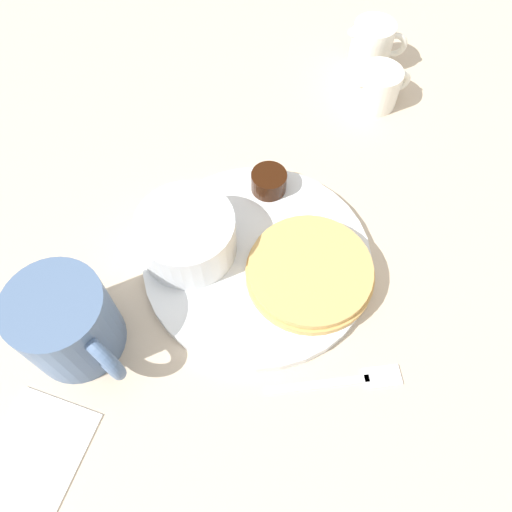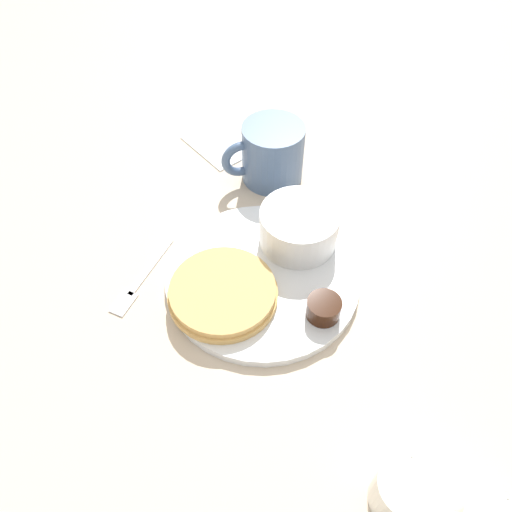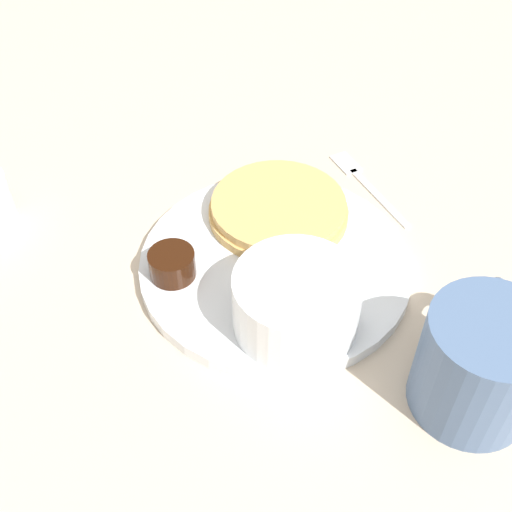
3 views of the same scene
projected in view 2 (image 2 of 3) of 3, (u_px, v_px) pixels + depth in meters
The scene contains 10 objects.
ground_plane at pixel (262, 280), 0.63m from camera, with size 4.00×4.00×0.00m, color #C6B299.
plate at pixel (262, 277), 0.63m from camera, with size 0.24×0.24×0.01m.
pancake_stack at pixel (222, 291), 0.60m from camera, with size 0.13×0.13×0.02m.
bowl at pixel (299, 226), 0.64m from camera, with size 0.10×0.10×0.05m.
syrup_cup at pixel (324, 308), 0.58m from camera, with size 0.04×0.04×0.02m.
butter_ramekin at pixel (315, 229), 0.65m from camera, with size 0.04×0.04×0.04m.
coffee_mug at pixel (271, 154), 0.72m from camera, with size 0.09×0.12×0.09m.
creamer_pitcher_near at pixel (403, 493), 0.45m from camera, with size 0.06×0.07×0.05m.
fork at pixel (138, 284), 0.63m from camera, with size 0.08×0.12×0.00m.
napkin at pixel (220, 143), 0.81m from camera, with size 0.11×0.09×0.00m.
Camera 2 is at (-0.30, 0.22, 0.51)m, focal length 35.00 mm.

